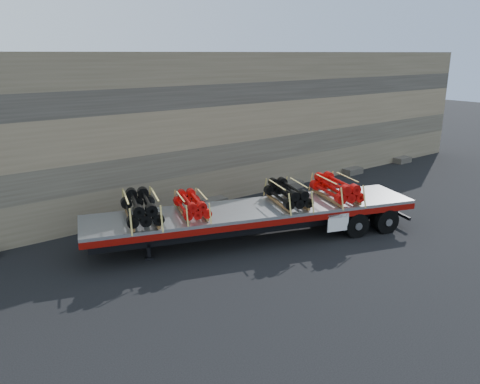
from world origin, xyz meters
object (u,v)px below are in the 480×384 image
(bundle_midfront, at_px, (192,205))
(bundle_rear, at_px, (336,189))
(bundle_front, at_px, (141,208))
(bundle_midrear, at_px, (288,194))
(trailer, at_px, (254,223))

(bundle_midfront, height_order, bundle_rear, bundle_rear)
(bundle_front, distance_m, bundle_rear, 7.77)
(bundle_front, height_order, bundle_midfront, bundle_front)
(bundle_midfront, distance_m, bundle_rear, 5.96)
(bundle_midfront, bearing_deg, bundle_front, 180.00)
(bundle_midrear, bearing_deg, bundle_rear, -0.00)
(bundle_midfront, xyz_separation_m, bundle_rear, (5.65, -1.89, 0.07))
(trailer, height_order, bundle_midfront, bundle_midfront)
(bundle_midrear, distance_m, bundle_rear, 2.14)
(trailer, bearing_deg, bundle_midfront, -180.00)
(trailer, bearing_deg, bundle_front, 180.00)
(bundle_front, xyz_separation_m, bundle_midfront, (1.72, -0.57, -0.08))
(bundle_midrear, bearing_deg, bundle_midfront, -180.00)
(bundle_midrear, height_order, bundle_rear, bundle_rear)
(bundle_front, bearing_deg, bundle_midrear, -0.00)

